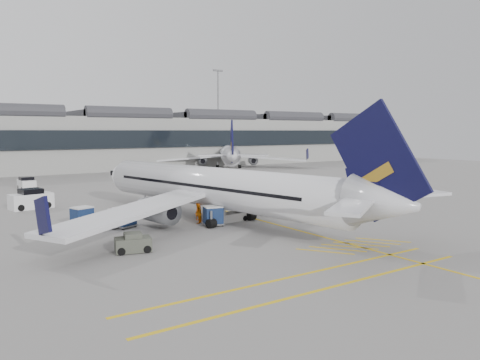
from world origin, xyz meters
TOP-DOWN VIEW (x-y plane):
  - ground at (0.00, 0.00)m, footprint 220.00×220.00m
  - terminal at (0.00, 71.93)m, footprint 200.00×20.45m
  - apron_markings at (10.00, 10.00)m, footprint 0.25×60.00m
  - airliner_main at (6.59, 6.21)m, footprint 34.62×38.17m
  - airliner_far at (40.82, 58.35)m, footprint 31.34×34.56m
  - belt_loader at (7.13, 5.75)m, footprint 4.84×1.88m
  - baggage_cart_a at (5.13, 4.71)m, footprint 1.91×1.69m
  - baggage_cart_b at (-1.48, 8.23)m, footprint 2.07×1.90m
  - baggage_cart_c at (-4.43, 10.36)m, footprint 2.00×1.80m
  - baggage_cart_d at (-1.95, 8.48)m, footprint 1.62×1.38m
  - ramp_agent_a at (5.40, 7.85)m, footprint 0.85×0.77m
  - ramp_agent_b at (4.60, 6.44)m, footprint 1.09×1.08m
  - pushback_tug at (-3.84, 0.18)m, footprint 2.62×1.94m
  - safety_cone_nose at (8.12, 22.49)m, footprint 0.32×0.32m
  - safety_cone_engine at (13.51, 5.81)m, footprint 0.39×0.39m
  - service_van_left at (-6.21, 23.16)m, footprint 4.43×2.77m
  - service_van_mid at (-3.77, 40.46)m, footprint 1.95×3.67m
  - service_van_right at (26.10, 43.82)m, footprint 3.68×2.57m

SIDE VIEW (x-z plane):
  - ground at x=0.00m, z-range 0.00..0.00m
  - apron_markings at x=10.00m, z-range 0.00..0.01m
  - safety_cone_nose at x=8.12m, z-range 0.00..0.44m
  - safety_cone_engine at x=13.51m, z-range 0.00..0.54m
  - belt_loader at x=7.13m, z-range -0.41..1.55m
  - pushback_tug at x=-3.84m, z-range -0.07..1.25m
  - service_van_right at x=26.10m, z-range -0.09..1.63m
  - service_van_mid at x=-3.77m, z-range -0.10..1.75m
  - baggage_cart_d at x=-1.95m, z-range 0.06..1.67m
  - ramp_agent_b at x=4.60m, z-range 0.00..1.77m
  - baggage_cart_a at x=5.13m, z-range 0.06..1.79m
  - baggage_cart_c at x=-4.43m, z-range 0.06..1.82m
  - baggage_cart_b at x=-1.48m, z-range 0.06..1.83m
  - service_van_left at x=-6.21m, z-range -0.11..2.01m
  - ramp_agent_a at x=5.40m, z-range 0.00..1.96m
  - airliner_main at x=6.59m, z-range -2.11..8.13m
  - airliner_far at x=40.82m, z-range -2.11..8.14m
  - terminal at x=0.00m, z-range -0.06..12.34m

